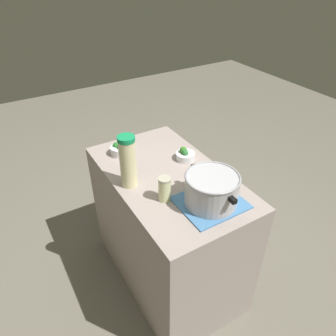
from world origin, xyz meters
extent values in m
plane|color=#6F6A5C|center=(0.00, 0.00, 0.00)|extent=(8.00, 8.00, 0.00)
cube|color=#A09089|center=(0.00, 0.00, 0.44)|extent=(1.08, 0.63, 0.89)
cube|color=#487DB2|center=(0.33, 0.06, 0.89)|extent=(0.29, 0.33, 0.01)
cylinder|color=#B7B7BC|center=(0.33, 0.06, 0.98)|extent=(0.27, 0.27, 0.16)
torus|color=#99999E|center=(0.33, 0.06, 1.06)|extent=(0.28, 0.28, 0.01)
cube|color=black|center=(0.17, 0.06, 1.02)|extent=(0.04, 0.02, 0.02)
cube|color=black|center=(0.48, 0.06, 1.02)|extent=(0.04, 0.02, 0.02)
cylinder|color=beige|center=(-0.04, -0.23, 1.03)|extent=(0.09, 0.09, 0.28)
cylinder|color=#168B52|center=(-0.04, -0.23, 1.18)|extent=(0.09, 0.09, 0.02)
ellipsoid|color=yellow|center=(-0.02, -0.23, 1.03)|extent=(0.04, 0.04, 0.01)
cylinder|color=beige|center=(0.18, -0.13, 0.95)|extent=(0.07, 0.07, 0.13)
cylinder|color=#B2AD99|center=(0.18, -0.13, 1.02)|extent=(0.07, 0.07, 0.01)
cylinder|color=silver|center=(-0.36, -0.15, 0.91)|extent=(0.12, 0.12, 0.05)
ellipsoid|color=#237728|center=(-0.38, -0.16, 0.94)|extent=(0.05, 0.05, 0.06)
ellipsoid|color=#2A7B1D|center=(-0.34, -0.14, 0.94)|extent=(0.05, 0.05, 0.06)
cylinder|color=silver|center=(-0.09, 0.18, 0.91)|extent=(0.12, 0.12, 0.04)
ellipsoid|color=#317822|center=(-0.11, 0.18, 0.94)|extent=(0.05, 0.05, 0.05)
ellipsoid|color=#317737|center=(-0.09, 0.18, 0.94)|extent=(0.04, 0.04, 0.05)
ellipsoid|color=#357D33|center=(-0.11, 0.18, 0.94)|extent=(0.05, 0.05, 0.05)
camera|label=1|loc=(1.30, -0.78, 1.98)|focal=34.07mm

